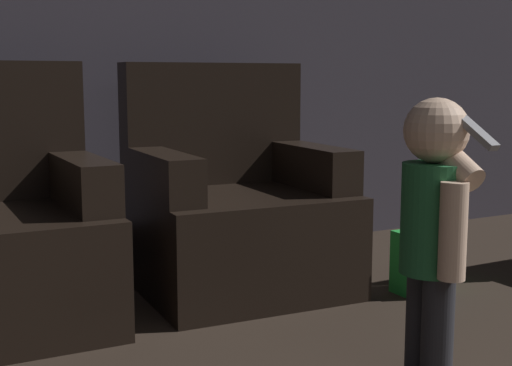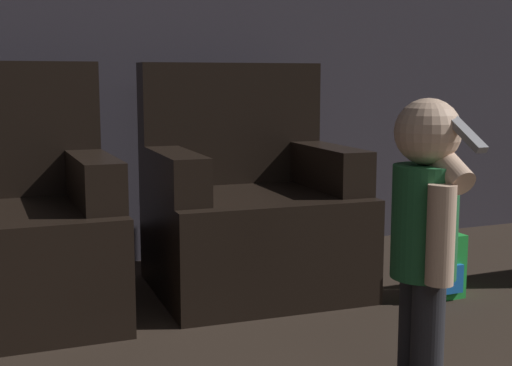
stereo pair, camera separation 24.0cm
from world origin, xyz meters
The scene contains 4 objects.
wall_back centered at (0.00, 4.50, 1.30)m, with size 8.40×0.05×2.60m.
armchair_right centered at (0.21, 3.82, 0.35)m, with size 0.94×0.87×1.05m.
person_toddler centered at (0.27, 2.55, 0.54)m, with size 0.20×0.35×0.92m.
toy_backpack centered at (0.91, 3.33, 0.14)m, with size 0.23×0.17×0.29m.
Camera 1 is at (-1.25, 0.90, 0.98)m, focal length 50.00 mm.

